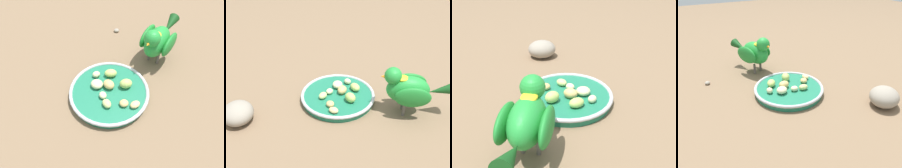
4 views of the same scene
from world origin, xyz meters
TOP-DOWN VIEW (x-y plane):
  - ground_plane at (0.00, 0.00)m, footprint 4.00×4.00m
  - feeding_bowl at (-0.01, 0.00)m, footprint 0.24×0.24m
  - apple_piece_0 at (-0.06, 0.04)m, footprint 0.04×0.05m
  - apple_piece_1 at (0.05, 0.01)m, footprint 0.03×0.03m
  - apple_piece_2 at (0.07, 0.03)m, footprint 0.02×0.03m
  - apple_piece_3 at (-0.03, 0.01)m, footprint 0.04×0.03m
  - apple_piece_4 at (0.02, -0.03)m, footprint 0.03×0.02m
  - apple_piece_5 at (-0.08, -0.00)m, footprint 0.02×0.03m
  - apple_piece_6 at (-0.05, -0.02)m, footprint 0.05×0.05m
  - apple_piece_7 at (-0.01, -0.03)m, footprint 0.03×0.02m
  - apple_piece_8 at (-0.00, 0.05)m, footprint 0.04×0.05m
  - parrot at (-0.05, 0.21)m, footprint 0.13×0.21m
  - pebble_0 at (-0.25, 0.19)m, footprint 0.03×0.03m

SIDE VIEW (x-z plane):
  - ground_plane at x=0.00m, z-range 0.00..0.00m
  - pebble_0 at x=-0.25m, z-range 0.00..0.01m
  - feeding_bowl at x=-0.01m, z-range 0.00..0.03m
  - apple_piece_2 at x=0.07m, z-range 0.02..0.04m
  - apple_piece_7 at x=-0.01m, z-range 0.02..0.04m
  - apple_piece_1 at x=0.05m, z-range 0.02..0.04m
  - apple_piece_5 at x=-0.08m, z-range 0.02..0.04m
  - apple_piece_4 at x=0.02m, z-range 0.02..0.04m
  - apple_piece_6 at x=-0.05m, z-range 0.02..0.04m
  - apple_piece_0 at x=-0.06m, z-range 0.02..0.04m
  - apple_piece_3 at x=-0.03m, z-range 0.02..0.04m
  - apple_piece_8 at x=0.00m, z-range 0.02..0.05m
  - parrot at x=-0.05m, z-range 0.01..0.16m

